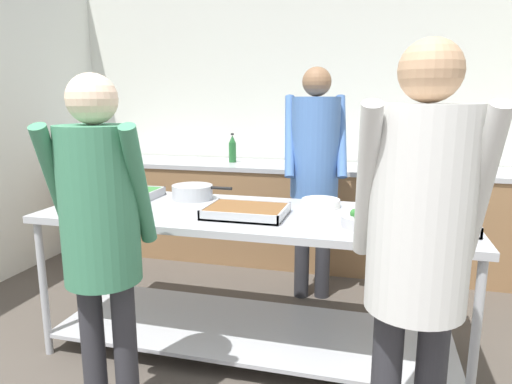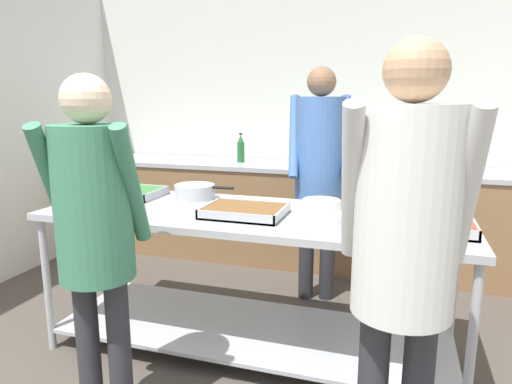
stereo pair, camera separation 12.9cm
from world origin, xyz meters
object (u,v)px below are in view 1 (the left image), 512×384
at_px(broccoli_bowl, 362,220).
at_px(guest_serving_left, 100,220).
at_px(guest_serving_right, 419,233).
at_px(water_bottle, 232,149).
at_px(serving_tray_roast, 122,194).
at_px(serving_tray_vegetables, 432,223).
at_px(cook_behind_counter, 315,159).
at_px(sauce_pan, 193,192).
at_px(plate_stack, 321,203).
at_px(serving_tray_greens, 246,211).

xyz_separation_m(broccoli_bowl, guest_serving_left, (-1.07, -0.67, 0.10)).
relative_size(guest_serving_left, guest_serving_right, 0.95).
bearing_deg(water_bottle, guest_serving_right, -59.34).
distance_m(serving_tray_roast, guest_serving_right, 2.09).
bearing_deg(serving_tray_vegetables, cook_behind_counter, 128.08).
bearing_deg(sauce_pan, serving_tray_roast, -172.01).
xyz_separation_m(sauce_pan, broccoli_bowl, (1.10, -0.41, -0.01)).
height_order(plate_stack, water_bottle, water_bottle).
bearing_deg(serving_tray_roast, water_bottle, 77.89).
bearing_deg(sauce_pan, guest_serving_right, -40.35).
distance_m(plate_stack, cook_behind_counter, 0.65).
bearing_deg(plate_stack, cook_behind_counter, 101.45).
relative_size(serving_tray_roast, guest_serving_left, 0.30).
bearing_deg(serving_tray_greens, serving_tray_vegetables, 0.49).
xyz_separation_m(plate_stack, broccoli_bowl, (0.26, -0.41, 0.01)).
bearing_deg(water_bottle, serving_tray_vegetables, -46.52).
relative_size(sauce_pan, water_bottle, 1.48).
bearing_deg(guest_serving_right, cook_behind_counter, 109.02).
bearing_deg(serving_tray_greens, water_bottle, 110.18).
bearing_deg(guest_serving_right, plate_stack, 112.92).
height_order(serving_tray_roast, broccoli_bowl, broccoli_bowl).
distance_m(serving_tray_vegetables, water_bottle, 2.36).
bearing_deg(plate_stack, sauce_pan, 179.98).
distance_m(guest_serving_left, water_bottle, 2.47).
xyz_separation_m(sauce_pan, serving_tray_vegetables, (1.45, -0.32, -0.03)).
distance_m(serving_tray_greens, cook_behind_counter, 0.99).
xyz_separation_m(serving_tray_greens, guest_serving_right, (0.85, -0.79, 0.17)).
distance_m(broccoli_bowl, cook_behind_counter, 1.10).
relative_size(broccoli_bowl, guest_serving_right, 0.12).
xyz_separation_m(serving_tray_roast, serving_tray_greens, (0.94, -0.26, 0.00)).
relative_size(serving_tray_vegetables, cook_behind_counter, 0.24).
relative_size(serving_tray_roast, water_bottle, 1.75).
distance_m(serving_tray_roast, guest_serving_left, 1.14).
bearing_deg(serving_tray_vegetables, sauce_pan, 167.48).
bearing_deg(serving_tray_greens, serving_tray_roast, 164.41).
bearing_deg(serving_tray_greens, plate_stack, 40.94).
xyz_separation_m(serving_tray_roast, sauce_pan, (0.48, 0.07, 0.03)).
relative_size(guest_serving_right, water_bottle, 6.23).
height_order(guest_serving_right, cook_behind_counter, cook_behind_counter).
height_order(broccoli_bowl, guest_serving_left, guest_serving_left).
bearing_deg(sauce_pan, broccoli_bowl, -20.24).
distance_m(serving_tray_vegetables, guest_serving_right, 0.82).
relative_size(serving_tray_vegetables, water_bottle, 1.53).
bearing_deg(broccoli_bowl, guest_serving_left, -148.04).
distance_m(serving_tray_roast, serving_tray_vegetables, 1.95).
height_order(plate_stack, cook_behind_counter, cook_behind_counter).
distance_m(sauce_pan, water_bottle, 1.40).
relative_size(serving_tray_roast, guest_serving_right, 0.28).
xyz_separation_m(serving_tray_roast, guest_serving_left, (0.51, -1.01, 0.11)).
bearing_deg(guest_serving_right, water_bottle, 120.66).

